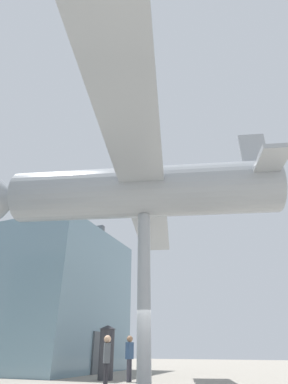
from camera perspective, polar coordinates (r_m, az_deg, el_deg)
The scene contains 6 objects.
glass_pavilion_right at distance 24.71m, azimuth -19.89°, elevation -18.81°, with size 9.30×11.23×9.61m.
support_pylon_central at distance 11.12m, azimuth 0.00°, elevation -18.93°, with size 0.47×0.47×6.05m.
suspended_airplane at distance 12.44m, azimuth -1.06°, elevation 0.01°, with size 15.78×12.22×3.62m.
visitor_person at distance 12.79m, azimuth -7.13°, elevation -28.80°, with size 0.45×0.41×1.80m.
visitor_second at distance 15.93m, azimuth -2.78°, elevation -28.46°, with size 0.43×0.28×1.90m.
info_kiosk at distance 16.99m, azimuth -7.15°, elevation -27.85°, with size 0.85×0.85×2.42m.
Camera 1 is at (-10.21, -4.05, 1.32)m, focal length 28.00 mm.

